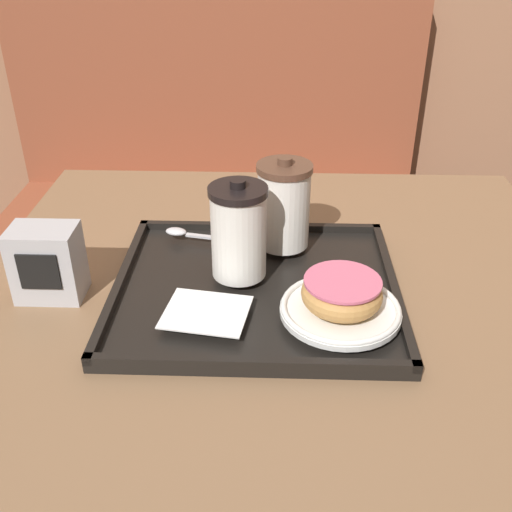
{
  "coord_description": "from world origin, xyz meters",
  "views": [
    {
      "loc": [
        -0.01,
        -0.74,
        1.21
      ],
      "look_at": [
        -0.04,
        -0.01,
        0.78
      ],
      "focal_mm": 42.0,
      "sensor_mm": 36.0,
      "label": 1
    }
  ],
  "objects_px": {
    "donut_chocolate_glazed": "(342,292)",
    "napkin_dispenser": "(47,263)",
    "spoon": "(187,233)",
    "coffee_cup_rear": "(286,205)",
    "coffee_cup_front": "(239,231)"
  },
  "relations": [
    {
      "from": "donut_chocolate_glazed",
      "to": "napkin_dispenser",
      "type": "bearing_deg",
      "value": 171.05
    },
    {
      "from": "spoon",
      "to": "napkin_dispenser",
      "type": "height_order",
      "value": "napkin_dispenser"
    },
    {
      "from": "coffee_cup_rear",
      "to": "napkin_dispenser",
      "type": "distance_m",
      "value": 0.36
    },
    {
      "from": "coffee_cup_rear",
      "to": "donut_chocolate_glazed",
      "type": "distance_m",
      "value": 0.2
    },
    {
      "from": "coffee_cup_front",
      "to": "donut_chocolate_glazed",
      "type": "relative_size",
      "value": 1.39
    },
    {
      "from": "coffee_cup_front",
      "to": "coffee_cup_rear",
      "type": "height_order",
      "value": "coffee_cup_front"
    },
    {
      "from": "donut_chocolate_glazed",
      "to": "spoon",
      "type": "relative_size",
      "value": 0.78
    },
    {
      "from": "donut_chocolate_glazed",
      "to": "spoon",
      "type": "xyz_separation_m",
      "value": [
        -0.23,
        0.21,
        -0.03
      ]
    },
    {
      "from": "coffee_cup_rear",
      "to": "spoon",
      "type": "relative_size",
      "value": 1.07
    },
    {
      "from": "coffee_cup_front",
      "to": "spoon",
      "type": "distance_m",
      "value": 0.16
    },
    {
      "from": "coffee_cup_front",
      "to": "spoon",
      "type": "bearing_deg",
      "value": 129.92
    },
    {
      "from": "coffee_cup_rear",
      "to": "donut_chocolate_glazed",
      "type": "relative_size",
      "value": 1.37
    },
    {
      "from": "spoon",
      "to": "napkin_dispenser",
      "type": "xyz_separation_m",
      "value": [
        -0.18,
        -0.14,
        0.03
      ]
    },
    {
      "from": "donut_chocolate_glazed",
      "to": "napkin_dispenser",
      "type": "distance_m",
      "value": 0.42
    },
    {
      "from": "napkin_dispenser",
      "to": "coffee_cup_rear",
      "type": "bearing_deg",
      "value": 19.95
    }
  ]
}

